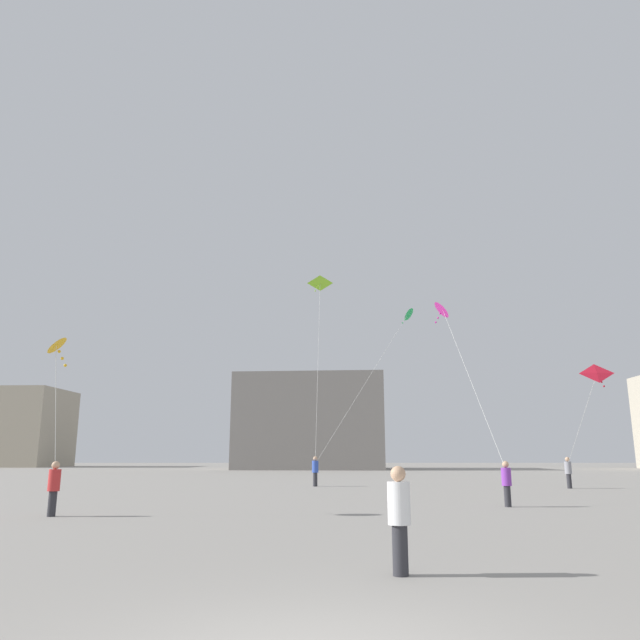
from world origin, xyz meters
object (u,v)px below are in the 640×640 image
person_in_grey (570,471)px  kite_magenta_diamond (444,310)px  person_in_red (56,486)px  kite_crimson_delta (599,375)px  kite_amber_diamond (58,347)px  building_centre_hall (314,423)px  person_in_white (401,515)px  person_in_blue (317,470)px  kite_emerald_diamond (409,316)px  person_in_purple (508,482)px  kite_lime_delta (321,287)px

person_in_grey → kite_magenta_diamond: 12.13m
kite_magenta_diamond → person_in_grey: bearing=32.2°
person_in_red → kite_crimson_delta: size_ratio=0.33×
kite_amber_diamond → person_in_grey: bearing=34.5°
kite_magenta_diamond → building_centre_hall: size_ratio=0.40×
kite_magenta_diamond → person_in_red: bearing=-142.7°
person_in_white → person_in_red: bearing=101.4°
person_in_grey → person_in_blue: size_ratio=0.98×
kite_emerald_diamond → building_centre_hall: 43.81m
person_in_white → person_in_blue: 27.20m
person_in_grey → person_in_blue: person_in_blue is taller
person_in_red → kite_emerald_diamond: bearing=-12.8°
kite_amber_diamond → person_in_purple: bearing=11.7°
person_in_red → kite_crimson_delta: (22.22, 11.61, 4.92)m
person_in_blue → kite_amber_diamond: size_ratio=0.41×
person_in_grey → kite_amber_diamond: 27.64m
person_in_red → kite_crimson_delta: 25.55m
person_in_grey → kite_amber_diamond: kite_amber_diamond is taller
kite_emerald_diamond → person_in_white: bearing=-98.9°
kite_lime_delta → person_in_blue: bearing=-93.5°
person_in_red → person_in_blue: 19.66m
person_in_white → person_in_grey: 27.94m
person_in_purple → kite_crimson_delta: (7.42, 8.14, 4.93)m
person_in_grey → kite_emerald_diamond: bearing=111.3°
person_in_grey → person_in_blue: (-14.21, 2.26, 0.02)m
person_in_white → person_in_purple: 13.72m
person_in_white → kite_amber_diamond: kite_amber_diamond is taller
person_in_grey → kite_crimson_delta: bearing=-115.4°
person_in_white → building_centre_hall: size_ratio=0.08×
person_in_white → person_in_grey: bearing=28.7°
person_in_blue → person_in_white: bearing=162.8°
kite_amber_diamond → building_centre_hall: size_ratio=0.21×
building_centre_hall → kite_emerald_diamond: bearing=-80.5°
person_in_blue → building_centre_hall: building_centre_hall is taller
person_in_grey → kite_amber_diamond: (-22.49, -15.48, 4.31)m
person_in_purple → kite_amber_diamond: (-15.28, -3.16, 4.37)m
kite_crimson_delta → person_in_blue: bearing=155.9°
kite_magenta_diamond → kite_emerald_diamond: bearing=90.7°
kite_magenta_diamond → kite_crimson_delta: size_ratio=1.66×
person_in_grey → person_in_red: bearing=-172.7°
person_in_blue → kite_crimson_delta: kite_crimson_delta is taller
kite_magenta_diamond → kite_crimson_delta: 8.51m
kite_crimson_delta → building_centre_hall: bearing=105.8°
person_in_red → person_in_grey: 27.09m
person_in_purple → kite_emerald_diamond: 21.67m
kite_amber_diamond → building_centre_hall: bearing=83.4°
kite_crimson_delta → kite_lime_delta: size_ratio=0.38×
kite_emerald_diamond → kite_crimson_delta: 14.55m
person_in_red → person_in_white: (9.32, -9.11, 0.00)m
kite_crimson_delta → building_centre_hall: 55.78m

